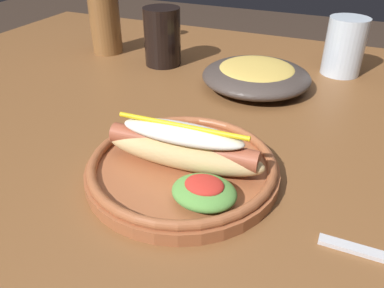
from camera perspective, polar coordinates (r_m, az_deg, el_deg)
dining_table at (r=0.69m, az=0.35°, el=-2.01°), size 1.32×0.97×0.74m
hot_dog_plate at (r=0.47m, az=-1.29°, el=-2.79°), size 0.24×0.24×0.08m
soda_cup at (r=0.83m, az=-4.42°, el=15.58°), size 0.08×0.08×0.12m
water_cup at (r=0.83m, az=21.70°, el=13.30°), size 0.08×0.08×0.11m
glass_bottle at (r=0.92m, az=-12.87°, el=18.10°), size 0.07×0.07×0.21m
side_bowl at (r=0.73m, az=9.49°, el=10.07°), size 0.20×0.20×0.05m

